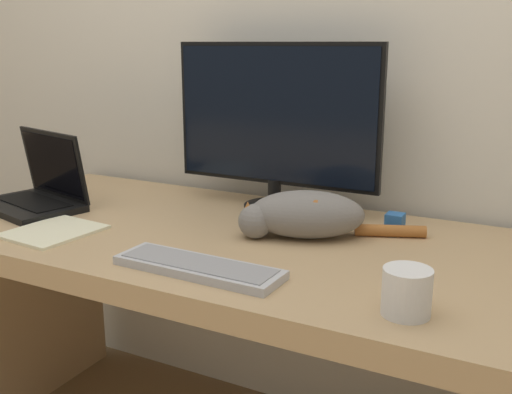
{
  "coord_description": "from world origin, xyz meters",
  "views": [
    {
      "loc": [
        0.75,
        -0.92,
        1.26
      ],
      "look_at": [
        0.08,
        0.36,
        0.88
      ],
      "focal_mm": 42.0,
      "sensor_mm": 36.0,
      "label": 1
    }
  ],
  "objects": [
    {
      "name": "small_toy",
      "position": [
        0.36,
        0.63,
        0.78
      ],
      "size": [
        0.05,
        0.05,
        0.05
      ],
      "color": "#2D6BB7",
      "rests_on": "desk"
    },
    {
      "name": "paper_notepad",
      "position": [
        -0.45,
        0.19,
        0.76
      ],
      "size": [
        0.22,
        0.25,
        0.01
      ],
      "color": "#F4EFC6",
      "rests_on": "desk"
    },
    {
      "name": "cat",
      "position": [
        0.17,
        0.46,
        0.82
      ],
      "size": [
        0.45,
        0.28,
        0.13
      ],
      "rotation": [
        0.0,
        0.0,
        0.38
      ],
      "color": "gray",
      "rests_on": "desk"
    },
    {
      "name": "desk",
      "position": [
        0.0,
        0.4,
        0.62
      ],
      "size": [
        1.78,
        0.8,
        0.76
      ],
      "color": "tan",
      "rests_on": "ground_plane"
    },
    {
      "name": "laptop",
      "position": [
        -0.68,
        0.35,
        0.81
      ],
      "size": [
        0.37,
        0.29,
        0.23
      ],
      "rotation": [
        0.0,
        0.0,
        -0.25
      ],
      "color": "black",
      "rests_on": "desk"
    },
    {
      "name": "coffee_mug",
      "position": [
        0.52,
        0.13,
        0.81
      ],
      "size": [
        0.09,
        0.09,
        0.09
      ],
      "color": "white",
      "rests_on": "desk"
    },
    {
      "name": "wall_back",
      "position": [
        0.0,
        0.86,
        1.3
      ],
      "size": [
        6.4,
        0.06,
        2.6
      ],
      "color": "silver",
      "rests_on": "ground_plane"
    },
    {
      "name": "external_keyboard",
      "position": [
        0.05,
        0.13,
        0.77
      ],
      "size": [
        0.4,
        0.13,
        0.02
      ],
      "rotation": [
        0.0,
        0.0,
        -0.02
      ],
      "color": "#BCBCC1",
      "rests_on": "desk"
    },
    {
      "name": "monitor",
      "position": [
        -0.01,
        0.66,
        1.03
      ],
      "size": [
        0.64,
        0.18,
        0.5
      ],
      "color": "black",
      "rests_on": "desk"
    }
  ]
}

